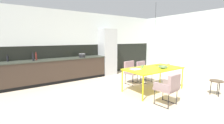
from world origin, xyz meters
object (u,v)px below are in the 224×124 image
at_px(open_book, 135,69).
at_px(bottle_spice_small, 8,59).
at_px(fruit_bowl, 163,67).
at_px(mug_tall_blue, 142,67).
at_px(armchair_facing_counter, 143,69).
at_px(cooking_pot, 82,55).
at_px(armchair_head_of_table, 131,70).
at_px(pendant_lamp_over_table_near, 155,35).
at_px(bottle_vinegar_dark, 33,57).
at_px(dining_table, 154,69).
at_px(side_stool, 216,82).
at_px(bottle_wine_green, 36,57).
at_px(refrigerator_column, 108,52).
at_px(mug_dark_espresso, 168,65).
at_px(armchair_near_window, 169,86).

bearing_deg(open_book, bottle_spice_small, 139.44).
bearing_deg(fruit_bowl, mug_tall_blue, 138.85).
bearing_deg(armchair_facing_counter, cooking_pot, -51.10).
bearing_deg(armchair_head_of_table, bottle_spice_small, -33.19).
xyz_separation_m(armchair_head_of_table, pendant_lamp_over_table_near, (0.09, -0.93, 1.24)).
xyz_separation_m(armchair_facing_counter, pendant_lamp_over_table_near, (-0.49, -0.89, 1.27)).
distance_m(bottle_vinegar_dark, pendant_lamp_over_table_near, 4.09).
distance_m(dining_table, cooking_pot, 2.91).
bearing_deg(side_stool, bottle_wine_green, 135.01).
bearing_deg(fruit_bowl, bottle_vinegar_dark, 138.56).
distance_m(dining_table, bottle_vinegar_dark, 4.05).
bearing_deg(armchair_facing_counter, pendant_lamp_over_table_near, 53.27).
relative_size(armchair_facing_counter, bottle_vinegar_dark, 2.60).
relative_size(refrigerator_column, armchair_head_of_table, 2.53).
xyz_separation_m(refrigerator_column, armchair_facing_counter, (0.49, -1.80, -0.54)).
height_order(armchair_head_of_table, fruit_bowl, armchair_head_of_table).
height_order(armchair_facing_counter, mug_dark_espresso, mug_dark_espresso).
height_order(open_book, pendant_lamp_over_table_near, pendant_lamp_over_table_near).
relative_size(mug_tall_blue, bottle_wine_green, 0.39).
distance_m(armchair_head_of_table, mug_dark_espresso, 1.28).
height_order(cooking_pot, bottle_vinegar_dark, bottle_vinegar_dark).
xyz_separation_m(open_book, cooking_pot, (-0.69, 2.40, 0.24)).
height_order(bottle_wine_green, side_stool, bottle_wine_green).
bearing_deg(dining_table, fruit_bowl, -54.29).
bearing_deg(side_stool, open_book, 139.02).
bearing_deg(open_book, refrigerator_column, 76.42).
height_order(armchair_facing_counter, side_stool, armchair_facing_counter).
bearing_deg(dining_table, mug_tall_blue, 148.86).
xyz_separation_m(mug_tall_blue, bottle_wine_green, (-2.65, 2.57, 0.25)).
bearing_deg(armchair_facing_counter, dining_table, 53.77).
bearing_deg(open_book, armchair_head_of_table, 55.86).
height_order(refrigerator_column, dining_table, refrigerator_column).
height_order(refrigerator_column, bottle_vinegar_dark, refrigerator_column).
xyz_separation_m(refrigerator_column, armchair_near_window, (-0.57, -3.68, -0.53)).
relative_size(armchair_near_window, side_stool, 1.77).
relative_size(bottle_spice_small, side_stool, 0.53).
distance_m(armchair_head_of_table, pendant_lamp_over_table_near, 1.56).
bearing_deg(armchair_head_of_table, bottle_vinegar_dark, -34.65).
bearing_deg(mug_dark_espresso, armchair_near_window, -143.50).
height_order(refrigerator_column, armchair_head_of_table, refrigerator_column).
distance_m(bottle_vinegar_dark, bottle_spice_small, 0.78).
relative_size(open_book, side_stool, 0.65).
height_order(mug_dark_espresso, bottle_vinegar_dark, bottle_vinegar_dark).
relative_size(bottle_vinegar_dark, bottle_wine_green, 1.01).
relative_size(armchair_head_of_table, side_stool, 1.81).
height_order(bottle_spice_small, bottle_wine_green, bottle_wine_green).
bearing_deg(mug_tall_blue, bottle_vinegar_dark, 138.52).
xyz_separation_m(mug_dark_espresso, bottle_wine_green, (-3.64, 2.81, 0.25)).
bearing_deg(mug_dark_espresso, mug_tall_blue, 166.70).
bearing_deg(pendant_lamp_over_table_near, bottle_vinegar_dark, 139.64).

